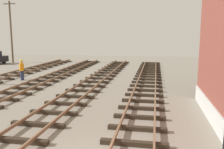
{
  "coord_description": "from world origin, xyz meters",
  "views": [
    {
      "loc": [
        1.52,
        -6.12,
        3.99
      ],
      "look_at": [
        -1.13,
        8.47,
        1.57
      ],
      "focal_mm": 38.92,
      "sensor_mm": 36.0,
      "label": 1
    }
  ],
  "objects": [
    {
      "name": "track_worker_foreground",
      "position": [
        -10.18,
        13.41,
        0.93
      ],
      "size": [
        0.4,
        0.4,
        1.87
      ],
      "color": "#262D4C",
      "rests_on": "ground"
    },
    {
      "name": "utility_pole_far",
      "position": [
        -18.9,
        25.79,
        4.54
      ],
      "size": [
        1.8,
        0.24,
        8.69
      ],
      "color": "brown",
      "rests_on": "ground"
    }
  ]
}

